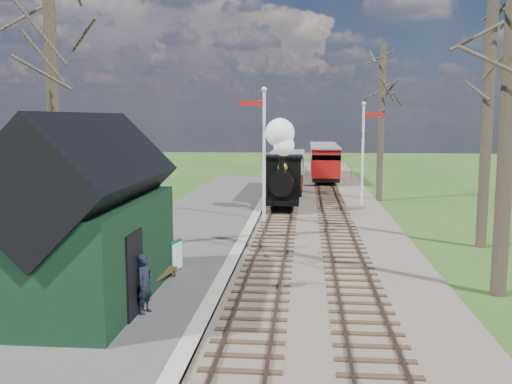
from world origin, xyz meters
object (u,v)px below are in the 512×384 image
Objects in this scene: coach at (287,170)px; person at (145,284)px; locomotive at (283,170)px; sign_board at (176,256)px; bench at (156,268)px; red_carriage_b at (323,158)px; semaphore_near at (263,145)px; station_shed at (87,221)px; red_carriage_a at (325,163)px; semaphore_far at (364,145)px.

coach is 5.18× the size of person.
locomotive is 13.38m from sign_board.
bench is 2.60m from person.
semaphore_near is at bearing -98.77° from red_carriage_b.
locomotive is at bearing -98.28° from red_carriage_b.
semaphore_near is 1.34× the size of locomotive.
station_shed reaches higher than red_carriage_a.
semaphore_far is at bearing -2.47° from person.
bench is at bearing -99.90° from red_carriage_b.
person reaches higher than sign_board.
person is at bearing -98.79° from locomotive.
station_shed is at bearing 82.30° from person.
red_carriage_a is 1.00× the size of red_carriage_b.
bench is (-5.61, -32.12, -0.91)m from red_carriage_b.
semaphore_near is at bearing -101.64° from red_carriage_a.
coach is 7.57× the size of sign_board.
sign_board is at bearing 74.98° from bench.
person is (0.41, -2.55, 0.30)m from bench.
person is (-5.20, -34.66, -0.61)m from red_carriage_b.
red_carriage_a is (6.90, 28.35, -0.74)m from station_shed.
person is at bearing -100.11° from red_carriage_a.
red_carriage_b is (3.37, 21.85, -2.10)m from semaphore_near.
bench is 1.11× the size of person.
red_carriage_b is (6.90, 33.85, -0.74)m from station_shed.
station_shed is 1.21× the size of red_carriage_b.
red_carriage_b is (0.00, 5.50, 0.00)m from red_carriage_a.
semaphore_far is 1.10× the size of red_carriage_b.
locomotive reaches higher than red_carriage_a.
station_shed is 3.97× the size of bench.
locomotive is (-4.39, -2.09, -1.22)m from semaphore_far.
station_shed is 1.01× the size of semaphore_near.
coach is 22.94m from person.
semaphore_far is at bearing 25.50° from locomotive.
semaphore_far is at bearing 49.40° from semaphore_near.
coach is at bearing 89.89° from locomotive.
coach is at bearing 81.55° from bench.
semaphore_near is 6.36× the size of sign_board.
semaphore_near is at bearing -94.41° from coach.
locomotive is at bearing -154.50° from semaphore_far.
semaphore_far reaches higher than coach.
red_carriage_a is at bearing -90.00° from red_carriage_b.
semaphore_far is at bearing -80.27° from red_carriage_a.
coach is (-4.37, 3.97, -1.79)m from semaphore_far.
red_carriage_a is (3.37, 16.35, -2.10)m from semaphore_near.
station_shed is at bearing -106.38° from semaphore_near.
locomotive is at bearing 78.07° from bench.
bench is (-2.99, -14.18, -1.52)m from locomotive.
red_carriage_b is 3.29× the size of bench.
coach is at bearing 85.59° from semaphore_near.
semaphore_near is at bearing 78.06° from sign_board.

